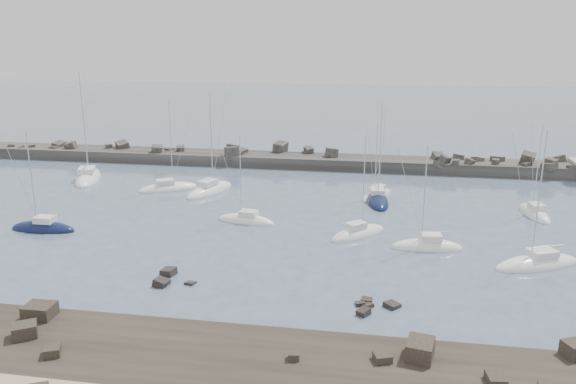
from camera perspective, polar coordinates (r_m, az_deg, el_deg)
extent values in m
plane|color=#475A70|center=(58.54, -4.85, -5.66)|extent=(400.00, 400.00, 0.00)
cube|color=black|center=(39.88, -12.98, -17.00)|extent=(140.00, 12.00, 0.70)
cube|color=black|center=(40.01, 13.26, -15.28)|extent=(2.14, 2.46, 1.22)
cube|color=black|center=(45.50, -25.19, -12.61)|extent=(2.15, 2.08, 0.99)
cube|color=black|center=(38.98, 20.37, -17.39)|extent=(1.24, 1.48, 0.55)
cube|color=black|center=(43.71, 27.06, -14.04)|extent=(1.80, 1.79, 1.01)
cube|color=black|center=(39.00, 0.59, -16.32)|extent=(0.81, 0.77, 0.50)
cube|color=black|center=(39.36, 9.57, -16.22)|extent=(1.38, 1.34, 0.52)
cube|color=black|center=(42.53, -22.81, -14.63)|extent=(1.43, 1.50, 0.64)
cube|color=black|center=(47.92, -23.90, -10.96)|extent=(2.24, 1.85, 1.02)
cube|color=black|center=(51.28, -12.77, -9.25)|extent=(1.58, 1.42, 1.45)
cube|color=black|center=(51.10, -12.80, -9.44)|extent=(1.16, 1.19, 0.96)
cube|color=black|center=(51.54, -12.75, -8.84)|extent=(0.97, 1.01, 0.79)
cube|color=black|center=(53.31, -12.26, -8.17)|extent=(1.01, 1.19, 1.02)
cube|color=black|center=(53.16, -12.01, -8.08)|extent=(1.45, 1.42, 1.05)
cube|color=black|center=(51.08, -9.88, -9.22)|extent=(1.01, 1.08, 0.60)
cube|color=black|center=(47.17, 10.50, -11.42)|extent=(1.61, 1.57, 0.89)
cube|color=black|center=(45.62, 7.70, -12.23)|extent=(1.33, 1.31, 1.10)
cube|color=black|center=(47.06, 7.36, -11.42)|extent=(0.98, 1.00, 0.86)
cube|color=black|center=(47.73, 8.01, -10.96)|extent=(0.96, 0.93, 0.62)
cube|color=black|center=(46.86, 8.05, -11.41)|extent=(1.19, 1.20, 0.56)
cube|color=#302E2B|center=(95.57, -3.62, 2.96)|extent=(115.00, 6.00, 3.20)
cube|color=#302E2B|center=(94.03, -5.75, 3.93)|extent=(2.82, 2.89, 2.35)
cube|color=#302E2B|center=(110.93, -24.57, 4.12)|extent=(1.66, 1.62, 1.17)
cube|color=#302E2B|center=(109.97, -22.54, 4.26)|extent=(1.54, 1.40, 1.14)
cube|color=#302E2B|center=(92.25, 17.96, 2.85)|extent=(1.97, 1.73, 1.67)
cube|color=#302E2B|center=(94.36, 18.02, 2.86)|extent=(1.99, 1.89, 1.09)
cube|color=#302E2B|center=(95.02, 26.81, 2.15)|extent=(1.25, 1.55, 1.26)
cube|color=#302E2B|center=(112.82, -26.31, 4.09)|extent=(1.58, 1.64, 1.25)
cube|color=#302E2B|center=(94.99, 17.51, 3.01)|extent=(1.50, 1.53, 0.88)
cube|color=#302E2B|center=(94.66, 18.67, 2.94)|extent=(2.32, 2.38, 1.98)
cube|color=#302E2B|center=(106.82, -21.15, 4.25)|extent=(2.37, 1.85, 2.39)
cube|color=#302E2B|center=(97.11, -5.68, 4.42)|extent=(2.18, 2.26, 1.80)
cube|color=#302E2B|center=(93.87, 25.02, 2.36)|extent=(2.66, 2.66, 1.39)
cube|color=#302E2B|center=(91.68, 15.61, 3.13)|extent=(2.22, 1.95, 1.90)
cube|color=#302E2B|center=(109.79, -22.16, 4.36)|extent=(2.47, 2.62, 1.91)
cube|color=#302E2B|center=(94.88, -4.94, 3.81)|extent=(1.65, 1.51, 1.03)
cube|color=#302E2B|center=(96.14, -4.75, 3.95)|extent=(2.27, 2.47, 1.77)
cube|color=#302E2B|center=(95.75, -4.72, 3.90)|extent=(1.83, 1.68, 1.46)
cube|color=#302E2B|center=(99.28, 25.91, 3.00)|extent=(1.91, 1.80, 1.81)
cube|color=#302E2B|center=(104.20, -16.48, 4.58)|extent=(2.98, 3.18, 1.93)
cube|color=#302E2B|center=(94.58, 14.99, 3.41)|extent=(2.26, 2.59, 1.95)
cube|color=#302E2B|center=(91.16, 16.68, 2.87)|extent=(1.37, 1.25, 1.23)
cube|color=#302E2B|center=(96.03, 1.76, 3.85)|extent=(1.70, 1.88, 1.42)
cube|color=#302E2B|center=(95.08, 23.17, 3.13)|extent=(2.63, 2.70, 2.60)
cube|color=#302E2B|center=(110.70, -21.26, 4.43)|extent=(1.38, 1.51, 1.20)
cube|color=#302E2B|center=(108.27, -22.67, 4.07)|extent=(1.88, 1.54, 1.10)
cube|color=#302E2B|center=(95.61, 2.11, 4.19)|extent=(1.88, 2.21, 1.72)
cube|color=#302E2B|center=(111.21, -25.51, 3.96)|extent=(1.72, 1.60, 1.43)
cube|color=#302E2B|center=(96.73, -0.78, 4.46)|extent=(2.68, 3.09, 2.55)
cube|color=#302E2B|center=(98.95, -13.17, 4.18)|extent=(2.45, 2.47, 1.89)
cube|color=#302E2B|center=(93.80, 23.05, 2.53)|extent=(1.55, 1.36, 1.13)
cube|color=#302E2B|center=(93.05, 4.46, 3.99)|extent=(2.46, 2.60, 1.93)
cube|color=#302E2B|center=(104.75, -17.74, 4.42)|extent=(1.59, 1.55, 0.94)
cube|color=#302E2B|center=(94.66, 25.14, 2.68)|extent=(2.31, 2.28, 1.62)
cube|color=#302E2B|center=(90.92, 15.01, 2.71)|extent=(1.83, 1.68, 1.69)
cube|color=#302E2B|center=(93.21, 20.34, 2.85)|extent=(1.30, 1.36, 1.13)
cube|color=#302E2B|center=(100.53, -11.93, 4.14)|extent=(1.83, 1.99, 1.04)
cube|color=#302E2B|center=(99.16, -10.86, 4.23)|extent=(1.64, 1.87, 1.62)
cube|color=#302E2B|center=(95.65, 16.92, 3.41)|extent=(1.77, 1.97, 1.32)
cube|color=#302E2B|center=(95.53, 20.49, 3.06)|extent=(2.38, 2.49, 1.51)
ellipsoid|color=white|center=(90.68, -19.64, 1.26)|extent=(6.83, 11.42, 2.64)
cube|color=white|center=(89.81, -19.78, 2.11)|extent=(3.09, 3.61, 0.80)
cylinder|color=silver|center=(89.92, -20.05, 6.64)|extent=(0.14, 0.14, 14.73)
cylinder|color=silver|center=(88.92, -19.90, 2.47)|extent=(1.56, 4.15, 0.11)
ellipsoid|color=#0D173A|center=(69.11, -23.62, -3.54)|extent=(7.59, 2.37, 2.09)
cube|color=white|center=(68.54, -23.47, -2.58)|extent=(2.13, 1.53, 0.71)
cylinder|color=silver|center=(67.84, -24.61, 1.31)|extent=(0.12, 0.12, 10.24)
cylinder|color=silver|center=(68.06, -23.16, -2.08)|extent=(3.03, 0.11, 0.10)
ellipsoid|color=white|center=(79.28, -7.94, 0.04)|extent=(6.08, 9.70, 2.38)
cube|color=white|center=(78.57, -8.19, 0.94)|extent=(2.69, 3.10, 0.76)
cylinder|color=silver|center=(78.21, -7.80, 5.31)|extent=(0.13, 0.13, 12.54)
cylinder|color=silver|center=(77.91, -8.51, 1.34)|extent=(1.46, 3.50, 0.11)
ellipsoid|color=white|center=(81.45, -12.03, 0.27)|extent=(8.71, 6.68, 2.02)
cube|color=white|center=(81.09, -12.37, 1.03)|extent=(2.94, 2.71, 0.60)
cylinder|color=silver|center=(80.08, -11.82, 4.90)|extent=(0.10, 0.10, 11.57)
cylinder|color=silver|center=(80.87, -12.82, 1.37)|extent=(2.98, 1.83, 0.09)
ellipsoid|color=white|center=(66.22, -4.28, -3.02)|extent=(7.31, 3.30, 1.85)
cube|color=white|center=(65.74, -4.02, -2.16)|extent=(2.18, 1.72, 0.61)
cylinder|color=silver|center=(64.87, -4.84, 1.67)|extent=(0.10, 0.10, 9.51)
cylinder|color=silver|center=(65.39, -3.63, -1.73)|extent=(2.80, 0.54, 0.09)
ellipsoid|color=white|center=(77.24, 8.98, -0.42)|extent=(5.26, 7.04, 1.91)
cube|color=white|center=(77.22, 9.15, 0.44)|extent=(2.16, 2.36, 0.66)
cylinder|color=silver|center=(75.45, 8.95, 3.47)|extent=(0.11, 0.11, 9.30)
cylinder|color=silver|center=(77.47, 9.35, 0.95)|extent=(1.44, 2.44, 0.09)
ellipsoid|color=white|center=(62.28, 7.12, -4.34)|extent=(6.90, 7.00, 2.00)
cube|color=white|center=(61.64, 6.90, -3.38)|extent=(2.55, 2.56, 0.66)
cylinder|color=silver|center=(60.92, 7.72, 1.02)|extent=(0.11, 0.11, 10.13)
cylinder|color=silver|center=(61.10, 6.56, -2.93)|extent=(2.16, 2.22, 0.09)
ellipsoid|color=#0D173A|center=(74.85, 9.04, -0.95)|extent=(3.86, 9.19, 2.23)
cube|color=white|center=(74.92, 9.04, 0.10)|extent=(2.09, 2.70, 0.70)
cylinder|color=silver|center=(72.48, 9.34, 4.17)|extent=(0.12, 0.12, 12.03)
cylinder|color=silver|center=(75.34, 9.01, 0.71)|extent=(0.55, 3.55, 0.10)
ellipsoid|color=white|center=(59.81, 13.90, -5.55)|extent=(7.53, 2.99, 2.02)
cube|color=white|center=(59.46, 14.33, -4.47)|extent=(2.19, 1.68, 0.69)
cylinder|color=silver|center=(57.90, 13.71, -0.18)|extent=(0.12, 0.12, 9.92)
cylinder|color=silver|center=(59.35, 14.86, -3.90)|extent=(2.93, 0.39, 0.10)
ellipsoid|color=white|center=(74.82, 23.73, -2.13)|extent=(3.52, 7.72, 2.02)
cube|color=white|center=(74.17, 23.94, -1.34)|extent=(1.83, 2.31, 0.68)
cylinder|color=silver|center=(73.90, 24.05, 2.36)|extent=(0.12, 0.12, 10.05)
cylinder|color=silver|center=(73.55, 24.15, -0.99)|extent=(0.59, 2.95, 0.10)
ellipsoid|color=white|center=(58.96, 23.95, -6.82)|extent=(9.35, 6.34, 2.14)
cube|color=white|center=(58.80, 24.43, -5.65)|extent=(3.05, 2.71, 0.64)
cylinder|color=silver|center=(56.35, 24.16, -0.33)|extent=(0.11, 0.11, 12.17)
cylinder|color=silver|center=(59.00, 24.96, -5.03)|extent=(3.31, 1.61, 0.09)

